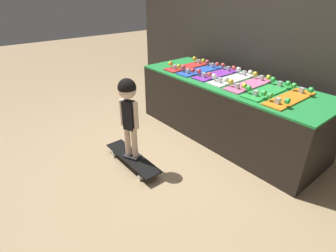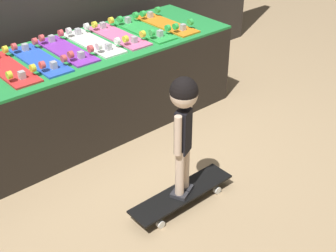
{
  "view_description": "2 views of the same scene",
  "coord_description": "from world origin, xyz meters",
  "px_view_note": "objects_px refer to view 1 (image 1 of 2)",
  "views": [
    {
      "loc": [
        1.75,
        -1.82,
        1.62
      ],
      "look_at": [
        -0.07,
        -0.33,
        0.37
      ],
      "focal_mm": 28.0,
      "sensor_mm": 36.0,
      "label": 1
    },
    {
      "loc": [
        -1.81,
        -2.43,
        2.06
      ],
      "look_at": [
        0.01,
        -0.34,
        0.35
      ],
      "focal_mm": 50.0,
      "sensor_mm": 36.0,
      "label": 2
    }
  ],
  "objects_px": {
    "child": "(128,105)",
    "skateboard_pink_on_rack": "(249,84)",
    "skateboard_blue_on_rack": "(200,70)",
    "skateboard_orange_on_rack": "(290,98)",
    "skateboard_purple_on_rack": "(216,74)",
    "skateboard_on_floor": "(132,158)",
    "skateboard_red_on_rack": "(187,66)",
    "skateboard_green_on_rack": "(268,90)",
    "skateboard_white_on_rack": "(232,78)"
  },
  "relations": [
    {
      "from": "skateboard_blue_on_rack",
      "to": "child",
      "type": "bearing_deg",
      "value": -76.89
    },
    {
      "from": "skateboard_red_on_rack",
      "to": "skateboard_on_floor",
      "type": "relative_size",
      "value": 0.85
    },
    {
      "from": "skateboard_pink_on_rack",
      "to": "skateboard_on_floor",
      "type": "height_order",
      "value": "skateboard_pink_on_rack"
    },
    {
      "from": "skateboard_green_on_rack",
      "to": "skateboard_orange_on_rack",
      "type": "bearing_deg",
      "value": -3.36
    },
    {
      "from": "skateboard_red_on_rack",
      "to": "skateboard_purple_on_rack",
      "type": "xyz_separation_m",
      "value": [
        0.47,
        0.03,
        0.0
      ]
    },
    {
      "from": "skateboard_orange_on_rack",
      "to": "skateboard_blue_on_rack",
      "type": "bearing_deg",
      "value": 178.91
    },
    {
      "from": "skateboard_blue_on_rack",
      "to": "skateboard_red_on_rack",
      "type": "bearing_deg",
      "value": -179.16
    },
    {
      "from": "skateboard_blue_on_rack",
      "to": "skateboard_orange_on_rack",
      "type": "height_order",
      "value": "same"
    },
    {
      "from": "skateboard_blue_on_rack",
      "to": "child",
      "type": "distance_m",
      "value": 1.25
    },
    {
      "from": "skateboard_pink_on_rack",
      "to": "skateboard_green_on_rack",
      "type": "distance_m",
      "value": 0.24
    },
    {
      "from": "skateboard_red_on_rack",
      "to": "child",
      "type": "height_order",
      "value": "child"
    },
    {
      "from": "skateboard_red_on_rack",
      "to": "skateboard_white_on_rack",
      "type": "xyz_separation_m",
      "value": [
        0.71,
        0.03,
        0.0
      ]
    },
    {
      "from": "child",
      "to": "skateboard_green_on_rack",
      "type": "bearing_deg",
      "value": 37.51
    },
    {
      "from": "skateboard_green_on_rack",
      "to": "skateboard_purple_on_rack",
      "type": "bearing_deg",
      "value": 176.98
    },
    {
      "from": "skateboard_blue_on_rack",
      "to": "skateboard_on_floor",
      "type": "height_order",
      "value": "skateboard_blue_on_rack"
    },
    {
      "from": "skateboard_green_on_rack",
      "to": "child",
      "type": "relative_size",
      "value": 0.78
    },
    {
      "from": "skateboard_red_on_rack",
      "to": "skateboard_white_on_rack",
      "type": "bearing_deg",
      "value": 2.47
    },
    {
      "from": "skateboard_on_floor",
      "to": "skateboard_pink_on_rack",
      "type": "bearing_deg",
      "value": 71.1
    },
    {
      "from": "skateboard_red_on_rack",
      "to": "skateboard_white_on_rack",
      "type": "relative_size",
      "value": 1.0
    },
    {
      "from": "skateboard_red_on_rack",
      "to": "child",
      "type": "relative_size",
      "value": 0.78
    },
    {
      "from": "skateboard_purple_on_rack",
      "to": "skateboard_orange_on_rack",
      "type": "distance_m",
      "value": 0.95
    },
    {
      "from": "skateboard_red_on_rack",
      "to": "skateboard_on_floor",
      "type": "distance_m",
      "value": 1.47
    },
    {
      "from": "skateboard_white_on_rack",
      "to": "skateboard_orange_on_rack",
      "type": "relative_size",
      "value": 1.0
    },
    {
      "from": "skateboard_white_on_rack",
      "to": "skateboard_on_floor",
      "type": "height_order",
      "value": "skateboard_white_on_rack"
    },
    {
      "from": "skateboard_blue_on_rack",
      "to": "skateboard_purple_on_rack",
      "type": "xyz_separation_m",
      "value": [
        0.24,
        0.03,
        0.0
      ]
    },
    {
      "from": "skateboard_blue_on_rack",
      "to": "skateboard_orange_on_rack",
      "type": "bearing_deg",
      "value": -1.09
    },
    {
      "from": "skateboard_blue_on_rack",
      "to": "skateboard_purple_on_rack",
      "type": "relative_size",
      "value": 1.0
    },
    {
      "from": "skateboard_red_on_rack",
      "to": "child",
      "type": "bearing_deg",
      "value": -66.85
    },
    {
      "from": "child",
      "to": "skateboard_red_on_rack",
      "type": "bearing_deg",
      "value": 89.24
    },
    {
      "from": "skateboard_purple_on_rack",
      "to": "skateboard_pink_on_rack",
      "type": "relative_size",
      "value": 1.0
    },
    {
      "from": "skateboard_red_on_rack",
      "to": "skateboard_orange_on_rack",
      "type": "bearing_deg",
      "value": -0.77
    },
    {
      "from": "skateboard_pink_on_rack",
      "to": "skateboard_blue_on_rack",
      "type": "bearing_deg",
      "value": -178.47
    },
    {
      "from": "skateboard_white_on_rack",
      "to": "child",
      "type": "height_order",
      "value": "child"
    },
    {
      "from": "skateboard_purple_on_rack",
      "to": "skateboard_orange_on_rack",
      "type": "bearing_deg",
      "value": -3.11
    },
    {
      "from": "child",
      "to": "skateboard_pink_on_rack",
      "type": "bearing_deg",
      "value": 47.2
    },
    {
      "from": "skateboard_pink_on_rack",
      "to": "skateboard_on_floor",
      "type": "distance_m",
      "value": 1.46
    },
    {
      "from": "skateboard_orange_on_rack",
      "to": "child",
      "type": "height_order",
      "value": "child"
    },
    {
      "from": "skateboard_pink_on_rack",
      "to": "child",
      "type": "bearing_deg",
      "value": -108.9
    },
    {
      "from": "skateboard_blue_on_rack",
      "to": "skateboard_on_floor",
      "type": "bearing_deg",
      "value": -76.89
    },
    {
      "from": "skateboard_on_floor",
      "to": "skateboard_purple_on_rack",
      "type": "bearing_deg",
      "value": 92.2
    },
    {
      "from": "skateboard_orange_on_rack",
      "to": "skateboard_on_floor",
      "type": "distance_m",
      "value": 1.63
    },
    {
      "from": "skateboard_blue_on_rack",
      "to": "skateboard_purple_on_rack",
      "type": "distance_m",
      "value": 0.24
    },
    {
      "from": "skateboard_blue_on_rack",
      "to": "skateboard_white_on_rack",
      "type": "height_order",
      "value": "same"
    },
    {
      "from": "skateboard_red_on_rack",
      "to": "skateboard_on_floor",
      "type": "height_order",
      "value": "skateboard_red_on_rack"
    },
    {
      "from": "skateboard_purple_on_rack",
      "to": "skateboard_on_floor",
      "type": "bearing_deg",
      "value": -87.8
    },
    {
      "from": "child",
      "to": "skateboard_white_on_rack",
      "type": "bearing_deg",
      "value": 57.52
    },
    {
      "from": "skateboard_on_floor",
      "to": "child",
      "type": "xyz_separation_m",
      "value": [
        -0.0,
        -0.0,
        0.6
      ]
    },
    {
      "from": "skateboard_red_on_rack",
      "to": "skateboard_white_on_rack",
      "type": "distance_m",
      "value": 0.71
    },
    {
      "from": "skateboard_red_on_rack",
      "to": "skateboard_green_on_rack",
      "type": "height_order",
      "value": "same"
    },
    {
      "from": "skateboard_red_on_rack",
      "to": "skateboard_blue_on_rack",
      "type": "distance_m",
      "value": 0.24
    }
  ]
}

